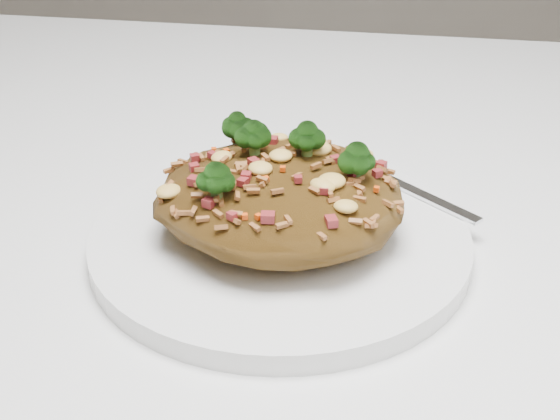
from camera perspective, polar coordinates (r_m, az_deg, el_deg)
The scene contains 4 objects.
dining_table at distance 0.61m, azimuth 12.26°, elevation -7.50°, with size 1.20×0.80×0.75m.
plate at distance 0.50m, azimuth 0.00°, elevation -2.19°, with size 0.24×0.24×0.01m, color white.
fried_rice at distance 0.48m, azimuth -0.02°, elevation 1.74°, with size 0.15×0.14×0.07m.
fork at distance 0.55m, azimuth 8.31°, elevation 2.06°, with size 0.13×0.11×0.00m.
Camera 1 is at (-0.05, -0.48, 1.02)m, focal length 50.00 mm.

